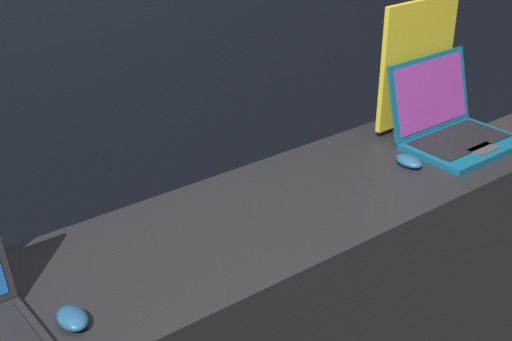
% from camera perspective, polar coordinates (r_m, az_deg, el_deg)
% --- Properties ---
extents(mouse_front, '(0.06, 0.10, 0.04)m').
position_cam_1_polar(mouse_front, '(1.70, -14.48, -11.38)').
color(mouse_front, navy).
rests_on(mouse_front, display_counter).
extents(laptop_back, '(0.39, 0.34, 0.28)m').
position_cam_1_polar(laptop_back, '(2.59, 15.28, 3.61)').
color(laptop_back, '#0F5170').
rests_on(laptop_back, display_counter).
extents(mouse_back, '(0.06, 0.10, 0.03)m').
position_cam_1_polar(mouse_back, '(2.39, 12.12, 0.73)').
color(mouse_back, navy).
rests_on(mouse_back, display_counter).
extents(promo_stand_back, '(0.36, 0.07, 0.47)m').
position_cam_1_polar(promo_stand_back, '(2.64, 12.72, 8.01)').
color(promo_stand_back, black).
rests_on(promo_stand_back, display_counter).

